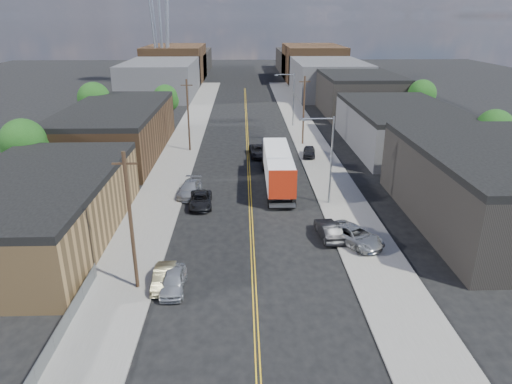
{
  "coord_description": "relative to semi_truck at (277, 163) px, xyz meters",
  "views": [
    {
      "loc": [
        -0.7,
        -17.74,
        17.91
      ],
      "look_at": [
        0.49,
        22.09,
        2.5
      ],
      "focal_mm": 32.0,
      "sensor_mm": 36.0,
      "label": 1
    }
  ],
  "objects": [
    {
      "name": "chainlink_fence",
      "position": [
        -14.61,
        -27.74,
        -1.73
      ],
      "size": [
        0.05,
        16.0,
        1.22
      ],
      "color": "slate",
      "rests_on": "ground"
    },
    {
      "name": "semi_truck",
      "position": [
        0.0,
        0.0,
        0.0
      ],
      "size": [
        2.81,
        15.98,
        4.19
      ],
      "rotation": [
        0.0,
        0.0,
        -0.01
      ],
      "color": "silver",
      "rests_on": "ground"
    },
    {
      "name": "sidewalk_left",
      "position": [
        -12.61,
        13.76,
        -2.31
      ],
      "size": [
        5.0,
        140.0,
        0.15
      ],
      "primitive_type": "cube",
      "color": "slate",
      "rests_on": "ground"
    },
    {
      "name": "tree_right_near",
      "position": [
        26.95,
        4.76,
        2.49
      ],
      "size": [
        4.6,
        4.48,
        7.44
      ],
      "color": "black",
      "rests_on": "ground"
    },
    {
      "name": "car_right_oncoming",
      "position": [
        3.49,
        -13.84,
        -1.64
      ],
      "size": [
        1.98,
        4.65,
        1.49
      ],
      "primitive_type": "imported",
      "rotation": [
        0.0,
        0.0,
        3.23
      ],
      "color": "black",
      "rests_on": "ground"
    },
    {
      "name": "tree_right_far",
      "position": [
        26.95,
        28.76,
        2.79
      ],
      "size": [
        4.85,
        4.76,
        7.91
      ],
      "color": "black",
      "rests_on": "ground"
    },
    {
      "name": "streetlight_near",
      "position": [
        4.49,
        -6.24,
        2.94
      ],
      "size": [
        3.39,
        0.25,
        9.0
      ],
      "color": "gray",
      "rests_on": "ground"
    },
    {
      "name": "streetlight_far",
      "position": [
        4.49,
        28.76,
        2.94
      ],
      "size": [
        3.39,
        0.25,
        9.0
      ],
      "color": "gray",
      "rests_on": "ground"
    },
    {
      "name": "skyline_right_a",
      "position": [
        16.89,
        63.76,
        1.62
      ],
      "size": [
        16.0,
        30.0,
        8.0
      ],
      "primitive_type": "cube",
      "color": "#3A3A3C",
      "rests_on": "ground"
    },
    {
      "name": "industrial_right_c",
      "position": [
        18.89,
        40.76,
        1.42
      ],
      "size": [
        14.0,
        22.0,
        7.6
      ],
      "color": "black",
      "rests_on": "ground"
    },
    {
      "name": "utility_pole_left_far",
      "position": [
        -11.31,
        13.76,
        2.75
      ],
      "size": [
        1.6,
        0.26,
        10.0
      ],
      "color": "black",
      "rests_on": "ground"
    },
    {
      "name": "skyline_right_c",
      "position": [
        16.89,
        108.76,
        1.12
      ],
      "size": [
        16.0,
        40.0,
        7.0
      ],
      "primitive_type": "cube",
      "color": "black",
      "rests_on": "ground"
    },
    {
      "name": "car_left_a",
      "position": [
        -8.75,
        -21.49,
        -1.69
      ],
      "size": [
        1.69,
        4.11,
        1.39
      ],
      "primitive_type": "imported",
      "rotation": [
        0.0,
        0.0,
        0.01
      ],
      "color": "#B6BABC",
      "rests_on": "ground"
    },
    {
      "name": "utility_pole_left_near",
      "position": [
        -11.31,
        -21.24,
        2.75
      ],
      "size": [
        1.6,
        0.26,
        10.0
      ],
      "color": "black",
      "rests_on": "ground"
    },
    {
      "name": "industrial_right_b",
      "position": [
        18.89,
        14.76,
        0.67
      ],
      "size": [
        14.0,
        24.0,
        6.1
      ],
      "color": "#3A3A3C",
      "rests_on": "ground"
    },
    {
      "name": "car_left_c",
      "position": [
        -8.11,
        -6.49,
        -1.72
      ],
      "size": [
        2.48,
        4.93,
        1.34
      ],
      "primitive_type": "imported",
      "rotation": [
        0.0,
        0.0,
        0.05
      ],
      "color": "black",
      "rests_on": "ground"
    },
    {
      "name": "car_left_d",
      "position": [
        -9.51,
        -3.48,
        -1.65
      ],
      "size": [
        2.54,
        5.26,
        1.48
      ],
      "primitive_type": "imported",
      "rotation": [
        0.0,
        0.0,
        -0.1
      ],
      "color": "#9B9DA0",
      "rests_on": "ground"
    },
    {
      "name": "tree_left_near",
      "position": [
        -27.05,
        -1.24,
        2.79
      ],
      "size": [
        4.85,
        4.76,
        7.91
      ],
      "color": "black",
      "rests_on": "ground"
    },
    {
      "name": "skyline_right_b",
      "position": [
        16.89,
        88.76,
        2.62
      ],
      "size": [
        16.0,
        26.0,
        10.0
      ],
      "primitive_type": "cube",
      "color": "#462F1C",
      "rests_on": "ground"
    },
    {
      "name": "car_left_b",
      "position": [
        -9.51,
        -20.93,
        -1.74
      ],
      "size": [
        1.41,
        3.91,
        1.28
      ],
      "primitive_type": "imported",
      "rotation": [
        0.0,
        0.0,
        0.01
      ],
      "color": "#878058",
      "rests_on": "ground"
    },
    {
      "name": "utility_pole_right",
      "position": [
        5.09,
        16.76,
        2.75
      ],
      "size": [
        1.6,
        0.26,
        10.0
      ],
      "color": "black",
      "rests_on": "ground"
    },
    {
      "name": "skyline_left_a",
      "position": [
        -23.11,
        63.76,
        1.62
      ],
      "size": [
        16.0,
        30.0,
        8.0
      ],
      "primitive_type": "cube",
      "color": "#3A3A3C",
      "rests_on": "ground"
    },
    {
      "name": "ground",
      "position": [
        -3.11,
        28.76,
        -2.38
      ],
      "size": [
        260.0,
        260.0,
        0.0
      ],
      "primitive_type": "plane",
      "color": "black",
      "rests_on": "ground"
    },
    {
      "name": "car_right_lot_a",
      "position": [
        5.38,
        -15.24,
        -1.49
      ],
      "size": [
        5.06,
        5.84,
        1.49
      ],
      "primitive_type": "imported",
      "rotation": [
        0.0,
        0.0,
        0.6
      ],
      "color": "#939597",
      "rests_on": "sidewalk_right"
    },
    {
      "name": "sidewalk_right",
      "position": [
        6.39,
        13.76,
        -2.31
      ],
      "size": [
        5.0,
        140.0,
        0.15
      ],
      "primitive_type": "cube",
      "color": "slate",
      "rests_on": "ground"
    },
    {
      "name": "skyline_left_b",
      "position": [
        -23.11,
        88.76,
        2.62
      ],
      "size": [
        16.0,
        26.0,
        10.0
      ],
      "primitive_type": "cube",
      "color": "#462F1C",
      "rests_on": "ground"
    },
    {
      "name": "car_ahead_truck",
      "position": [
        -1.61,
        10.9,
        -1.64
      ],
      "size": [
        2.85,
        5.49,
        1.48
      ],
      "primitive_type": "imported",
      "rotation": [
        0.0,
        0.0,
        0.07
      ],
      "color": "black",
      "rests_on": "ground"
    },
    {
      "name": "industrial_right_a",
      "position": [
        18.88,
        -11.24,
        1.17
      ],
      "size": [
        14.0,
        22.0,
        7.1
      ],
      "color": "black",
      "rests_on": "ground"
    },
    {
      "name": "centerline",
      "position": [
        -3.11,
        13.76,
        -2.38
      ],
      "size": [
        0.32,
        120.0,
        0.01
      ],
      "primitive_type": "cube",
      "color": "gold",
      "rests_on": "ground"
    },
    {
      "name": "warehouse_brown",
      "position": [
        -21.11,
        12.76,
        0.92
      ],
      "size": [
        12.0,
        26.0,
        6.6
      ],
      "color": "#462F1C",
      "rests_on": "ground"
    },
    {
      "name": "tree_left_far",
      "position": [
        -17.05,
        30.76,
        2.18
      ],
      "size": [
        4.35,
        4.2,
        6.97
      ],
      "color": "black",
      "rests_on": "ground"
    },
    {
      "name": "tree_left_mid",
      "position": [
        -27.05,
        23.76,
        3.1
      ],
      "size": [
        5.1,
        5.04,
        8.37
      ],
      "color": "black",
      "rests_on": "ground"
    },
    {
      "name": "car_right_lot_c",
      "position": [
        5.15,
        10.16,
        -1.56
      ],
      "size": [
        2.13,
        4.14,
        1.35
      ],
      "primitive_type": "imported",
      "rotation": [
        0.0,
        0.0,
        -0.14
      ],
      "color": "black",
      "rests_on": "sidewalk_right"
    },
    {
      "name": "warehouse_tan",
      "position": [
        -21.11,
        -13.24,
        0.42
      ],
      "size": [
        12.0,
        22.0,
        5.6
      ],
      "color": "olive",
      "rests_on": "ground"
    },
    {
      "name": "skyline_left_c",
      "position": [
        -23.11,
        108.76,
        1.12
      ],
      "size": [
        16.0,
        40.0,
        7.0
      ],
      "primitive_type": "cube",
      "color": "black",
      "rests_on": "ground"
    }
  ]
}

